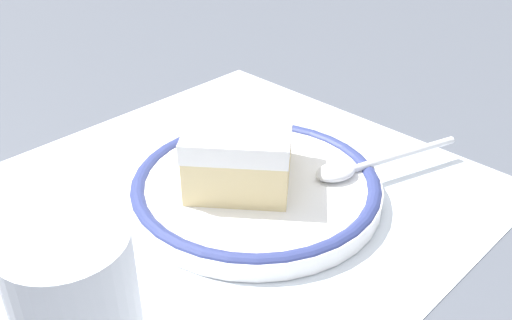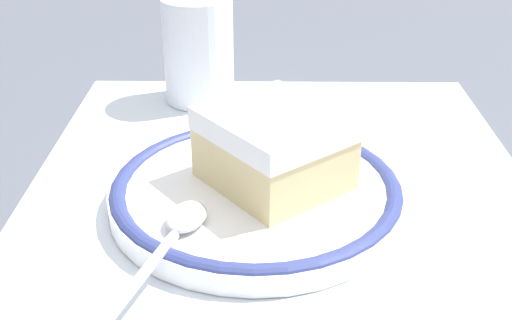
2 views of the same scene
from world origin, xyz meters
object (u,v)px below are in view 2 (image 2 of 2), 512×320
(plate, at_px, (256,192))
(cup, at_px, (199,57))
(cake_slice, at_px, (274,148))
(spoon, at_px, (170,238))

(plate, distance_m, cup, 0.20)
(cake_slice, bearing_deg, cup, -159.67)
(cake_slice, relative_size, spoon, 0.85)
(spoon, bearing_deg, plate, 144.61)
(spoon, relative_size, cup, 1.44)
(cake_slice, distance_m, cup, 0.20)
(spoon, height_order, cup, cup)
(plate, bearing_deg, cup, -163.57)
(cake_slice, bearing_deg, spoon, -39.45)
(cake_slice, distance_m, spoon, 0.10)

